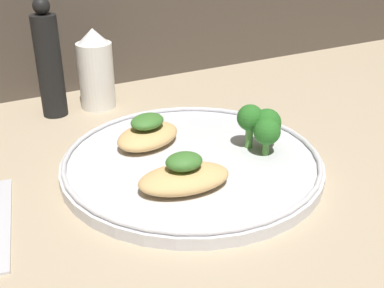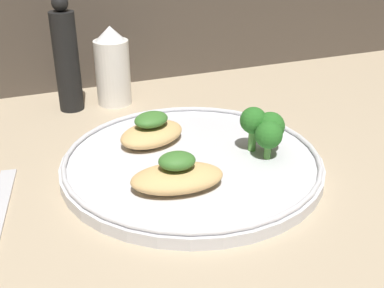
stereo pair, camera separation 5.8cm
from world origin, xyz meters
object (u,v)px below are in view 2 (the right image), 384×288
Objects in this scene: plate at (192,161)px; broccoli_bunch at (264,128)px; sauce_bottle at (113,67)px; pepper_grinder at (66,59)px.

broccoli_bunch reaches higher than plate.
broccoli_bunch is 0.48× the size of sauce_bottle.
plate is 28.33cm from pepper_grinder.
broccoli_bunch is at bearing -54.65° from pepper_grinder.
sauce_bottle is at bearing 0.00° from pepper_grinder.
sauce_bottle is at bearing 114.33° from broccoli_bunch.
broccoli_bunch is 29.90cm from sauce_bottle.
pepper_grinder reaches higher than sauce_bottle.
broccoli_bunch is at bearing -12.62° from plate.
pepper_grinder is (-19.31, 27.23, 3.34)cm from broccoli_bunch.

